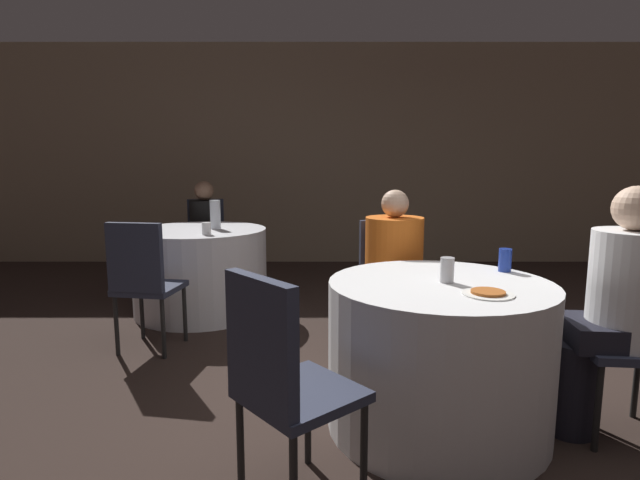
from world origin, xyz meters
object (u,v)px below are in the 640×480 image
chair_near_north (388,276)px  chair_far_north (204,235)px  chair_near_southwest (279,373)px  person_white_shirt (610,310)px  soda_can_blue (503,260)px  pizza_plate_near (486,293)px  soda_can_silver (444,270)px  table_far (199,271)px  chair_far_south (140,276)px  person_orange_shirt (394,275)px  table_near (436,355)px  person_black_shirt (203,236)px  bottle_far (213,215)px

chair_near_north → chair_far_north: same height
chair_near_southwest → person_white_shirt: bearing=69.3°
soda_can_blue → pizza_plate_near: bearing=-117.4°
chair_far_north → pizza_plate_near: (1.95, -3.15, 0.20)m
chair_near_north → pizza_plate_near: 1.23m
soda_can_blue → soda_can_silver: bearing=-146.8°
table_far → chair_near_southwest: bearing=-70.6°
chair_far_south → person_orange_shirt: size_ratio=0.81×
chair_far_north → table_near: bearing=111.9°
person_black_shirt → pizza_plate_near: bearing=113.0°
chair_near_southwest → chair_far_north: (-1.07, 3.54, 0.00)m
chair_near_southwest → person_white_shirt: (1.52, 0.55, 0.07)m
person_orange_shirt → soda_can_blue: size_ratio=9.32×
chair_near_southwest → soda_can_silver: (0.75, 0.62, 0.25)m
table_far → chair_near_north: size_ratio=1.25×
chair_near_southwest → bottle_far: bearing=155.9°
table_far → bottle_far: bearing=5.8°
chair_near_southwest → soda_can_blue: 1.44m
table_far → soda_can_silver: (1.66, -1.94, 0.43)m
soda_can_silver → bottle_far: 2.48m
table_near → person_orange_shirt: bearing=96.7°
person_orange_shirt → chair_near_north: bearing=-90.0°
chair_near_north → table_near: bearing=90.0°
pizza_plate_near → chair_near_southwest: bearing=-155.9°
person_white_shirt → soda_can_blue: size_ratio=9.88×
chair_far_south → soda_can_blue: bearing=-9.1°
table_near → person_black_shirt: person_black_shirt is taller
soda_can_silver → pizza_plate_near: bearing=-61.4°
pizza_plate_near → person_white_shirt: bearing=13.9°
person_orange_shirt → bottle_far: bearing=-46.5°
person_white_shirt → pizza_plate_near: 0.68m
table_near → soda_can_silver: 0.43m
soda_can_blue → table_near: bearing=-148.6°
chair_near_southwest → table_near: bearing=90.0°
table_far → person_black_shirt: (-0.14, 0.81, 0.19)m
table_far → soda_can_blue: bearing=-40.0°
chair_near_north → chair_far_south: size_ratio=1.00×
soda_can_silver → bottle_far: bearing=127.7°
person_orange_shirt → soda_can_silver: size_ratio=9.32×
soda_can_silver → table_far: bearing=130.4°
person_white_shirt → bottle_far: size_ratio=4.84×
chair_near_southwest → person_black_shirt: bearing=156.6°
chair_far_south → bottle_far: (0.30, 0.99, 0.31)m
pizza_plate_near → table_near: bearing=122.9°
table_far → chair_near_north: bearing=-33.1°
soda_can_blue → bottle_far: bottle_far is taller
chair_near_southwest → pizza_plate_near: bearing=73.5°
chair_far_north → chair_near_southwest: bearing=97.1°
chair_far_north → person_black_shirt: person_black_shirt is taller
chair_far_north → person_white_shirt: person_white_shirt is taller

